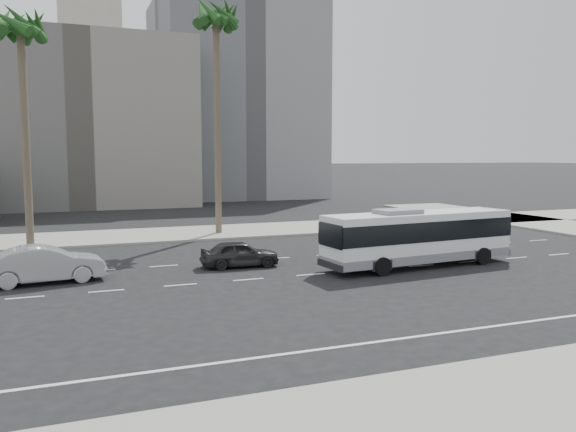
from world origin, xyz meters
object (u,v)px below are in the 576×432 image
car_b (45,264)px  palm_near (216,22)px  city_bus (419,236)px  palm_mid (20,32)px  car_a (240,254)px

car_b → palm_near: palm_near is taller
city_bus → palm_mid: bearing=139.4°
car_a → palm_near: size_ratio=0.24×
palm_near → palm_mid: (-11.86, -1.69, -1.84)m
car_a → palm_near: (1.87, 11.63, 13.69)m
palm_near → palm_mid: 12.12m
city_bus → car_b: 17.32m
car_b → car_a: bearing=-93.0°
palm_near → city_bus: bearing=-66.4°
car_a → palm_mid: 18.40m
palm_near → car_a: bearing=-99.2°
car_a → car_b: (-8.82, -0.44, 0.15)m
city_bus → car_a: size_ratio=2.67×
city_bus → palm_mid: (-18.27, 13.00, 10.98)m
palm_mid → city_bus: bearing=-35.4°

